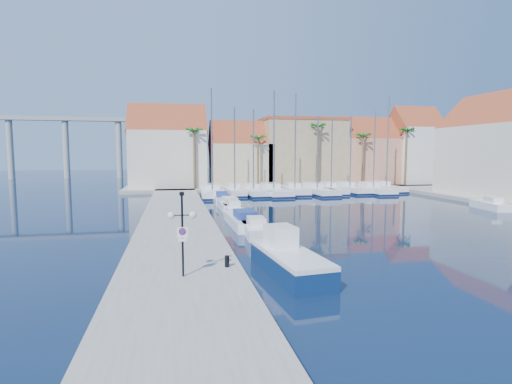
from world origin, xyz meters
TOP-DOWN VIEW (x-y plane):
  - ground at (0.00, 0.00)m, footprint 260.00×260.00m
  - quay_west at (-9.00, 13.50)m, footprint 6.00×77.00m
  - shore_north at (10.00, 48.00)m, footprint 54.00×16.00m
  - lamp_post at (-8.87, -2.22)m, footprint 1.31×0.40m
  - bollard at (-6.73, -1.16)m, footprint 0.22×0.22m
  - fishing_boat at (-3.63, -1.18)m, footprint 2.77×6.58m
  - motorboat_west_0 at (-3.35, 8.42)m, footprint 1.89×5.31m
  - motorboat_west_1 at (-3.55, 12.10)m, footprint 2.47×7.25m
  - motorboat_west_2 at (-3.45, 18.78)m, footprint 1.69×5.04m
  - motorboat_west_3 at (-3.41, 22.08)m, footprint 2.02×6.28m
  - motorboat_west_4 at (-3.56, 27.86)m, footprint 1.89×5.54m
  - motorboat_east_1 at (23.99, 16.25)m, footprint 2.39×5.18m
  - sailboat_0 at (-3.96, 35.61)m, footprint 3.61×12.15m
  - sailboat_1 at (-0.75, 36.04)m, footprint 2.34×8.58m
  - sailboat_2 at (1.85, 35.83)m, footprint 3.47×10.58m
  - sailboat_3 at (4.79, 35.70)m, footprint 3.29×11.83m
  - sailboat_4 at (8.19, 36.22)m, footprint 3.21×10.16m
  - sailboat_5 at (11.21, 35.33)m, footprint 3.56×11.39m
  - sailboat_6 at (13.80, 36.10)m, footprint 3.30×10.07m
  - sailboat_7 at (16.87, 36.41)m, footprint 3.35×9.95m
  - sailboat_8 at (20.18, 35.32)m, footprint 3.50×11.26m
  - sailboat_9 at (23.18, 36.83)m, footprint 3.10×9.15m
  - building_0 at (-10.00, 47.00)m, footprint 12.30×9.00m
  - building_1 at (2.00, 47.00)m, footprint 10.30×8.00m
  - building_2 at (13.00, 48.00)m, footprint 14.20×10.20m
  - building_3 at (25.00, 47.00)m, footprint 10.30×8.00m
  - building_4 at (34.00, 46.00)m, footprint 8.30×8.00m
  - building_6 at (32.00, 24.00)m, footprint 9.00×14.30m
  - palm_0 at (-6.00, 42.00)m, footprint 2.60×2.60m
  - palm_1 at (4.00, 42.00)m, footprint 2.60×2.60m
  - palm_2 at (14.00, 42.00)m, footprint 2.60×2.60m
  - palm_3 at (22.00, 42.00)m, footprint 2.60×2.60m
  - palm_4 at (30.00, 42.00)m, footprint 2.60×2.60m
  - viaduct at (-39.07, 82.00)m, footprint 48.00×2.20m

SIDE VIEW (x-z plane):
  - ground at x=0.00m, z-range 0.00..0.00m
  - quay_west at x=-9.00m, z-range 0.00..0.50m
  - shore_north at x=10.00m, z-range 0.00..0.50m
  - motorboat_west_0 at x=-3.35m, z-range -0.19..1.21m
  - motorboat_west_3 at x=-3.41m, z-range -0.19..1.21m
  - motorboat_west_4 at x=-3.56m, z-range -0.19..1.21m
  - motorboat_west_1 at x=-3.55m, z-range -0.19..1.21m
  - motorboat_west_2 at x=-3.45m, z-range -0.19..1.21m
  - motorboat_east_1 at x=23.99m, z-range -0.19..1.21m
  - sailboat_5 at x=11.21m, z-range -5.12..6.24m
  - sailboat_8 at x=20.18m, z-range -5.53..6.66m
  - sailboat_6 at x=13.80m, z-range -5.04..6.18m
  - sailboat_2 at x=1.85m, z-range -5.44..6.59m
  - sailboat_7 at x=16.87m, z-range -5.19..6.34m
  - sailboat_0 at x=-3.96m, z-range -6.77..7.93m
  - sailboat_3 at x=4.79m, z-range -6.76..7.93m
  - sailboat_1 at x=-0.75m, z-range -5.55..6.77m
  - sailboat_4 at x=8.19m, z-range -6.64..7.86m
  - sailboat_9 at x=23.18m, z-range -6.74..8.02m
  - fishing_boat at x=-3.63m, z-range -0.38..1.87m
  - bollard at x=-6.73m, z-range 0.50..1.06m
  - lamp_post at x=-8.87m, z-range 1.10..4.96m
  - building_1 at x=2.00m, z-range -0.20..10.80m
  - building_3 at x=25.00m, z-range -0.14..11.86m
  - building_2 at x=13.00m, z-range 0.51..12.01m
  - building_6 at x=32.00m, z-range -0.23..13.27m
  - building_0 at x=-10.00m, z-range -0.23..13.27m
  - building_4 at x=34.00m, z-range -0.03..13.97m
  - palm_1 at x=4.00m, z-range 3.56..12.71m
  - palm_3 at x=22.00m, z-range 3.78..13.43m
  - palm_0 at x=-6.00m, z-range 4.00..14.15m
  - palm_4 at x=30.00m, z-range 4.22..14.87m
  - palm_2 at x=14.00m, z-range 4.44..15.59m
  - viaduct at x=-39.07m, z-range 3.02..17.47m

